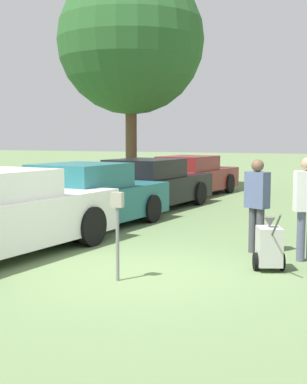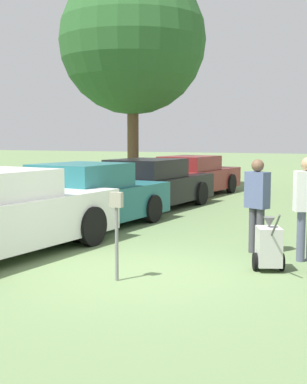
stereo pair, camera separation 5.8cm
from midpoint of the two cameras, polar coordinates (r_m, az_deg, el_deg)
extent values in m
plane|color=#607A4C|center=(8.23, -1.66, -8.77)|extent=(120.00, 120.00, 0.00)
cylinder|color=black|center=(11.52, -14.47, -2.78)|extent=(0.26, 0.77, 0.76)
cylinder|color=black|center=(10.31, -6.76, -3.65)|extent=(0.26, 0.77, 0.76)
cube|color=#23666B|center=(12.29, -7.37, -1.26)|extent=(2.39, 4.79, 0.75)
cube|color=#23666B|center=(12.08, -7.94, 1.71)|extent=(1.87, 2.11, 0.55)
cylinder|color=black|center=(14.01, -6.91, -1.28)|extent=(0.25, 0.69, 0.68)
cylinder|color=black|center=(13.01, -0.31, -1.79)|extent=(0.25, 0.69, 0.68)
cylinder|color=black|center=(11.85, -15.11, -2.76)|extent=(0.25, 0.69, 0.68)
cylinder|color=black|center=(10.65, -7.95, -3.58)|extent=(0.25, 0.69, 0.68)
cube|color=black|center=(15.50, -0.63, 0.26)|extent=(2.44, 5.07, 0.72)
cube|color=black|center=(15.28, -1.00, 2.53)|extent=(1.90, 2.23, 0.53)
cylinder|color=black|center=(17.29, -0.80, 0.17)|extent=(0.26, 0.72, 0.71)
cylinder|color=black|center=(16.44, 4.85, -0.15)|extent=(0.26, 0.72, 0.71)
cylinder|color=black|center=(14.76, -6.72, -0.86)|extent=(0.26, 0.72, 0.71)
cylinder|color=black|center=(13.75, -0.41, -1.31)|extent=(0.26, 0.72, 0.71)
cube|color=maroon|center=(18.96, 3.88, 1.29)|extent=(2.30, 5.14, 0.73)
cube|color=maroon|center=(18.74, 3.63, 3.09)|extent=(1.77, 2.25, 0.49)
cylinder|color=black|center=(20.73, 3.56, 1.12)|extent=(0.26, 0.72, 0.70)
cylinder|color=black|center=(20.05, 8.00, 0.90)|extent=(0.26, 0.72, 0.70)
cylinder|color=black|center=(18.02, -0.72, 0.40)|extent=(0.26, 0.72, 0.70)
cylinder|color=black|center=(17.22, 4.26, 0.13)|extent=(0.26, 0.72, 0.70)
cylinder|color=slate|center=(7.78, -4.07, -5.58)|extent=(0.05, 0.05, 1.08)
cube|color=gray|center=(7.68, -4.11, -0.83)|extent=(0.18, 0.09, 0.22)
cylinder|color=#3F3F47|center=(9.72, 11.14, -4.12)|extent=(0.14, 0.14, 0.82)
cylinder|color=#3F3F47|center=(9.82, 10.36, -4.00)|extent=(0.14, 0.14, 0.82)
cube|color=#4C597F|center=(9.67, 10.83, 0.22)|extent=(0.47, 0.38, 0.65)
sphere|color=brown|center=(9.64, 10.88, 2.79)|extent=(0.22, 0.22, 0.22)
cylinder|color=#515670|center=(9.31, 15.28, -4.57)|extent=(0.14, 0.14, 0.85)
cube|color=silver|center=(9.23, 15.91, 0.10)|extent=(0.47, 0.38, 0.67)
cube|color=#B2B2AD|center=(8.57, 12.03, -5.67)|extent=(0.50, 0.54, 0.60)
cone|color=#59595B|center=(8.50, 12.09, -3.16)|extent=(0.18, 0.18, 0.16)
cylinder|color=#4C4C4C|center=(8.04, 12.73, -3.55)|extent=(0.25, 0.56, 0.43)
cylinder|color=black|center=(8.58, 10.61, -7.29)|extent=(0.15, 0.28, 0.28)
cylinder|color=black|center=(8.66, 13.37, -7.23)|extent=(0.15, 0.28, 0.28)
cylinder|color=brown|center=(21.00, -2.47, 4.81)|extent=(0.44, 0.44, 3.36)
sphere|color=#285628|center=(21.31, -2.52, 15.83)|extent=(5.63, 5.63, 5.63)
camera|label=1|loc=(0.03, -90.17, -0.02)|focal=50.00mm
camera|label=2|loc=(0.03, 89.83, 0.02)|focal=50.00mm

